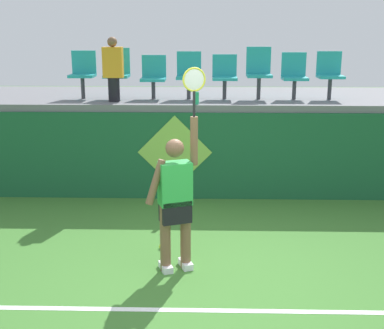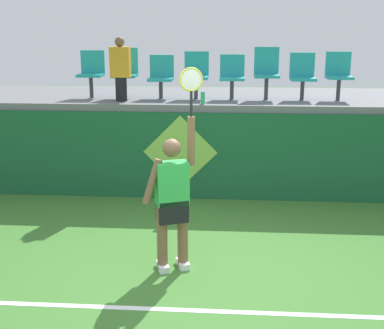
# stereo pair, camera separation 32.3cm
# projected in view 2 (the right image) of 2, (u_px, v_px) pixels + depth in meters

# --- Properties ---
(ground_plane) EXTENTS (40.00, 40.00, 0.00)m
(ground_plane) POSITION_uv_depth(u_px,v_px,m) (201.00, 280.00, 6.24)
(ground_plane) COLOR #3D752D
(court_back_wall) EXTENTS (12.17, 0.20, 1.51)m
(court_back_wall) POSITION_uv_depth(u_px,v_px,m) (211.00, 156.00, 9.04)
(court_back_wall) COLOR #195633
(court_back_wall) RESTS_ON ground_plane
(spectator_platform) EXTENTS (12.17, 2.66, 0.12)m
(spectator_platform) POSITION_uv_depth(u_px,v_px,m) (214.00, 98.00, 10.06)
(spectator_platform) COLOR slate
(spectator_platform) RESTS_ON court_back_wall
(court_baseline_stripe) EXTENTS (10.95, 0.08, 0.01)m
(court_baseline_stripe) POSITION_uv_depth(u_px,v_px,m) (197.00, 310.00, 5.58)
(court_baseline_stripe) COLOR white
(court_baseline_stripe) RESTS_ON ground_plane
(tennis_player) EXTENTS (0.72, 0.38, 2.47)m
(tennis_player) POSITION_uv_depth(u_px,v_px,m) (173.00, 197.00, 6.32)
(tennis_player) COLOR white
(tennis_player) RESTS_ON ground_plane
(tennis_ball) EXTENTS (0.07, 0.07, 0.07)m
(tennis_ball) POSITION_uv_depth(u_px,v_px,m) (161.00, 246.00, 7.13)
(tennis_ball) COLOR #D1E533
(tennis_ball) RESTS_ON ground_plane
(water_bottle) EXTENTS (0.07, 0.07, 0.21)m
(water_bottle) POSITION_uv_depth(u_px,v_px,m) (203.00, 98.00, 8.85)
(water_bottle) COLOR #26B272
(water_bottle) RESTS_ON spectator_platform
(stadium_chair_0) EXTENTS (0.44, 0.42, 0.85)m
(stadium_chair_0) POSITION_uv_depth(u_px,v_px,m) (92.00, 71.00, 9.59)
(stadium_chair_0) COLOR #38383D
(stadium_chair_0) RESTS_ON spectator_platform
(stadium_chair_1) EXTENTS (0.44, 0.42, 0.90)m
(stadium_chair_1) POSITION_uv_depth(u_px,v_px,m) (125.00, 70.00, 9.55)
(stadium_chair_1) COLOR #38383D
(stadium_chair_1) RESTS_ON spectator_platform
(stadium_chair_2) EXTENTS (0.44, 0.42, 0.77)m
(stadium_chair_2) POSITION_uv_depth(u_px,v_px,m) (161.00, 75.00, 9.52)
(stadium_chair_2) COLOR #38383D
(stadium_chair_2) RESTS_ON spectator_platform
(stadium_chair_3) EXTENTS (0.44, 0.42, 0.84)m
(stadium_chair_3) POSITION_uv_depth(u_px,v_px,m) (196.00, 73.00, 9.47)
(stadium_chair_3) COLOR #38383D
(stadium_chair_3) RESTS_ON spectator_platform
(stadium_chair_4) EXTENTS (0.44, 0.42, 0.79)m
(stadium_chair_4) POSITION_uv_depth(u_px,v_px,m) (232.00, 75.00, 9.42)
(stadium_chair_4) COLOR #38383D
(stadium_chair_4) RESTS_ON spectator_platform
(stadium_chair_5) EXTENTS (0.44, 0.42, 0.92)m
(stadium_chair_5) POSITION_uv_depth(u_px,v_px,m) (267.00, 71.00, 9.37)
(stadium_chair_5) COLOR #38383D
(stadium_chair_5) RESTS_ON spectator_platform
(stadium_chair_6) EXTENTS (0.44, 0.42, 0.82)m
(stadium_chair_6) POSITION_uv_depth(u_px,v_px,m) (302.00, 74.00, 9.33)
(stadium_chair_6) COLOR #38383D
(stadium_chair_6) RESTS_ON spectator_platform
(stadium_chair_7) EXTENTS (0.44, 0.42, 0.84)m
(stadium_chair_7) POSITION_uv_depth(u_px,v_px,m) (339.00, 73.00, 9.28)
(stadium_chair_7) COLOR #38383D
(stadium_chair_7) RESTS_ON spectator_platform
(spectator_0) EXTENTS (0.34, 0.20, 1.10)m
(spectator_0) POSITION_uv_depth(u_px,v_px,m) (120.00, 68.00, 9.15)
(spectator_0) COLOR black
(spectator_0) RESTS_ON spectator_platform
(wall_signage_mount) EXTENTS (1.27, 0.01, 1.47)m
(wall_signage_mount) POSITION_uv_depth(u_px,v_px,m) (181.00, 198.00, 9.17)
(wall_signage_mount) COLOR #195633
(wall_signage_mount) RESTS_ON ground_plane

